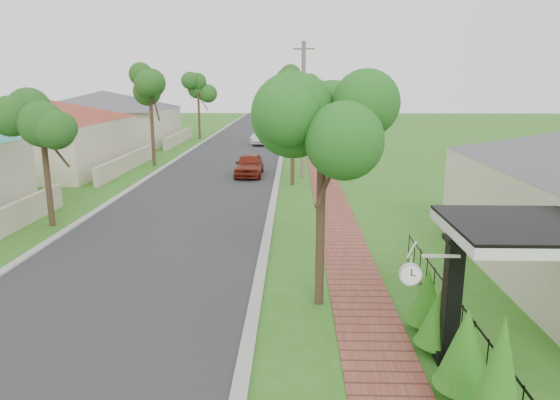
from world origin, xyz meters
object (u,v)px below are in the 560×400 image
(parked_car_white, at_px, (265,136))
(station_clock, at_px, (413,273))
(near_tree, at_px, (322,120))
(parked_car_red, at_px, (249,165))
(porch_post, at_px, (451,307))
(utility_pole, at_px, (303,110))

(parked_car_white, xyz_separation_m, station_clock, (4.69, -35.12, 1.25))
(near_tree, bearing_deg, parked_car_white, 95.67)
(parked_car_red, bearing_deg, near_tree, -79.36)
(parked_car_white, height_order, near_tree, near_tree)
(near_tree, xyz_separation_m, station_clock, (1.49, -2.90, -2.48))
(station_clock, bearing_deg, parked_car_white, 97.61)
(porch_post, bearing_deg, station_clock, -155.01)
(parked_car_red, distance_m, station_clock, 20.53)
(station_clock, bearing_deg, near_tree, 117.22)
(utility_pole, bearing_deg, parked_car_red, 170.46)
(near_tree, height_order, utility_pole, utility_pole)
(near_tree, bearing_deg, station_clock, -62.78)
(porch_post, height_order, near_tree, near_tree)
(near_tree, xyz_separation_m, utility_pole, (-0.14, 16.53, -0.66))
(parked_car_red, height_order, utility_pole, utility_pole)
(parked_car_red, xyz_separation_m, parked_car_white, (0.00, 15.17, 0.05))
(parked_car_white, bearing_deg, porch_post, -69.75)
(near_tree, relative_size, station_clock, 5.27)
(parked_car_red, distance_m, parked_car_white, 15.17)
(near_tree, bearing_deg, porch_post, -46.77)
(porch_post, height_order, parked_car_white, porch_post)
(porch_post, xyz_separation_m, station_clock, (-0.86, -0.40, 0.83))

